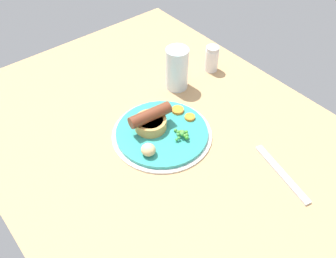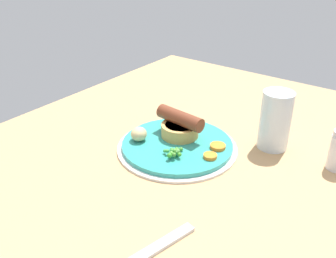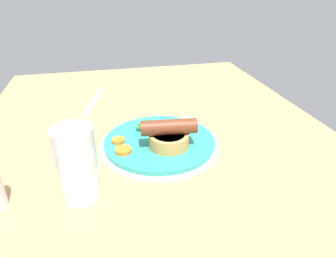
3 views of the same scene
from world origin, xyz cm
name	(u,v)px [view 3 (image 3 of 3)]	position (x,y,z in cm)	size (l,w,h in cm)	color
dining_table	(158,146)	(0.00, 0.00, 1.50)	(110.00, 80.00, 3.00)	tan
dinner_plate	(161,143)	(2.21, 0.38, 3.57)	(24.81, 24.81, 1.40)	silver
sausage_pudding	(169,135)	(5.01, 1.33, 6.80)	(7.91, 11.07, 5.69)	tan
pea_pile	(144,126)	(-2.39, -2.56, 5.43)	(4.52, 4.07, 1.80)	green
potato_chunk_1	(187,122)	(-1.64, 7.03, 5.85)	(3.31, 3.46, 2.89)	#CCB77F
carrot_slice_0	(118,141)	(1.33, -8.39, 4.75)	(2.64, 2.64, 0.70)	orange
carrot_slice_1	(123,150)	(5.35, -7.74, 4.77)	(3.13, 3.13, 0.74)	orange
fork	(94,101)	(-24.46, -13.23, 3.30)	(18.00, 1.60, 0.60)	silver
drinking_glass	(77,164)	(14.77, -15.35, 9.12)	(6.26, 6.26, 12.24)	silver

